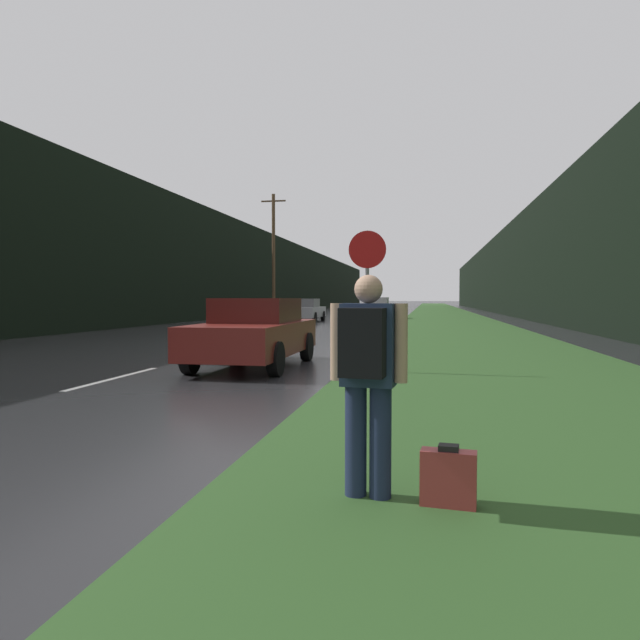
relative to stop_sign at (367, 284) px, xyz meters
The scene contains 13 objects.
grass_verge 30.60m from the stop_sign, 85.27° to the left, with size 6.00×240.00×0.02m, color #2D5123.
lane_stripe_b 4.95m from the stop_sign, 159.68° to the right, with size 0.12×3.00×0.01m, color silver.
lane_stripe_c 7.14m from the stop_sign, 129.02° to the left, with size 0.12×3.00×0.01m, color silver.
lane_stripe_d 13.24m from the stop_sign, 109.41° to the left, with size 0.12×3.00×0.01m, color silver.
treeline_far_side 42.93m from the stop_sign, 109.40° to the left, with size 2.00×140.00×7.50m, color black.
treeline_near_side 41.39m from the stop_sign, 78.11° to the left, with size 2.00×140.00×7.50m, color black.
utility_pole_far 30.78m from the stop_sign, 108.75° to the left, with size 1.80×0.24×8.94m.
stop_sign is the anchor object (origin of this frame).
hitchhiker_with_backpack 7.04m from the stop_sign, 83.98° to the right, with size 0.55×0.42×1.60m.
suitcase 7.28m from the stop_sign, 79.52° to the right, with size 0.39×0.18×0.44m.
car_passing_near 2.67m from the stop_sign, 167.45° to the left, with size 1.87×4.37×1.43m.
car_passing_far 29.46m from the stop_sign, 94.72° to the left, with size 1.94×4.47×1.50m.
car_oncoming 24.40m from the stop_sign, 104.99° to the left, with size 1.87×4.41×1.42m.
Camera 1 is at (5.51, -1.37, 1.43)m, focal length 32.00 mm.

